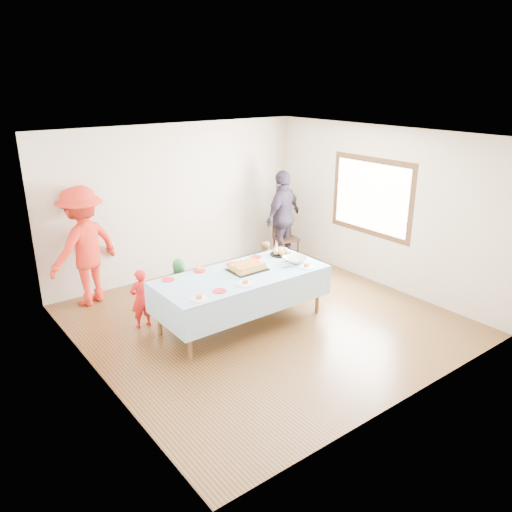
# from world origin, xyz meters

# --- Properties ---
(ground) EXTENTS (5.00, 5.00, 0.00)m
(ground) POSITION_xyz_m (0.00, 0.00, 0.00)
(ground) COLOR #4C2915
(ground) RESTS_ON ground
(room_walls) EXTENTS (5.04, 5.04, 2.72)m
(room_walls) POSITION_xyz_m (0.05, 0.00, 1.77)
(room_walls) COLOR beige
(room_walls) RESTS_ON ground
(party_table) EXTENTS (2.50, 1.10, 0.78)m
(party_table) POSITION_xyz_m (-0.31, 0.13, 0.72)
(party_table) COLOR brown
(party_table) RESTS_ON ground
(birthday_cake) EXTENTS (0.53, 0.41, 0.09)m
(birthday_cake) POSITION_xyz_m (-0.16, 0.19, 0.82)
(birthday_cake) COLOR black
(birthday_cake) RESTS_ON party_table
(rolls_tray) EXTENTS (0.34, 0.34, 0.10)m
(rolls_tray) POSITION_xyz_m (0.65, 0.41, 0.82)
(rolls_tray) COLOR black
(rolls_tray) RESTS_ON party_table
(punch_bowl) EXTENTS (0.35, 0.35, 0.09)m
(punch_bowl) POSITION_xyz_m (0.61, 0.02, 0.82)
(punch_bowl) COLOR silver
(punch_bowl) RESTS_ON party_table
(party_hat) EXTENTS (0.11, 0.11, 0.18)m
(party_hat) POSITION_xyz_m (0.69, 0.57, 0.87)
(party_hat) COLOR white
(party_hat) RESTS_ON party_table
(fork_pile) EXTENTS (0.24, 0.18, 0.07)m
(fork_pile) POSITION_xyz_m (0.37, -0.06, 0.81)
(fork_pile) COLOR white
(fork_pile) RESTS_ON party_table
(plate_red_far_a) EXTENTS (0.18, 0.18, 0.01)m
(plate_red_far_a) POSITION_xyz_m (-1.26, 0.55, 0.79)
(plate_red_far_a) COLOR red
(plate_red_far_a) RESTS_ON party_table
(plate_red_far_b) EXTENTS (0.18, 0.18, 0.01)m
(plate_red_far_b) POSITION_xyz_m (-0.74, 0.58, 0.79)
(plate_red_far_b) COLOR red
(plate_red_far_b) RESTS_ON party_table
(plate_red_far_c) EXTENTS (0.19, 0.19, 0.01)m
(plate_red_far_c) POSITION_xyz_m (-0.21, 0.50, 0.79)
(plate_red_far_c) COLOR red
(plate_red_far_c) RESTS_ON party_table
(plate_red_far_d) EXTENTS (0.16, 0.16, 0.01)m
(plate_red_far_d) POSITION_xyz_m (0.27, 0.55, 0.79)
(plate_red_far_d) COLOR red
(plate_red_far_d) RESTS_ON party_table
(plate_red_near) EXTENTS (0.18, 0.18, 0.01)m
(plate_red_near) POSITION_xyz_m (-0.91, -0.21, 0.79)
(plate_red_near) COLOR red
(plate_red_near) RESTS_ON party_table
(plate_white_left) EXTENTS (0.21, 0.21, 0.01)m
(plate_white_left) POSITION_xyz_m (-1.25, -0.26, 0.79)
(plate_white_left) COLOR white
(plate_white_left) RESTS_ON party_table
(plate_white_mid) EXTENTS (0.24, 0.24, 0.01)m
(plate_white_mid) POSITION_xyz_m (-0.49, -0.22, 0.79)
(plate_white_mid) COLOR white
(plate_white_mid) RESTS_ON party_table
(plate_white_right) EXTENTS (0.22, 0.22, 0.01)m
(plate_white_right) POSITION_xyz_m (0.60, -0.25, 0.79)
(plate_white_right) COLOR white
(plate_white_right) RESTS_ON party_table
(dining_chair) EXTENTS (0.48, 0.48, 0.93)m
(dining_chair) POSITION_xyz_m (1.99, 1.89, 0.52)
(dining_chair) COLOR black
(dining_chair) RESTS_ON ground
(toddler_left) EXTENTS (0.33, 0.22, 0.88)m
(toddler_left) POSITION_xyz_m (-1.53, 0.91, 0.44)
(toddler_left) COLOR red
(toddler_left) RESTS_ON ground
(toddler_mid) EXTENTS (0.45, 0.36, 0.80)m
(toddler_mid) POSITION_xyz_m (-0.76, 1.16, 0.40)
(toddler_mid) COLOR #297D3C
(toddler_mid) RESTS_ON ground
(toddler_right) EXTENTS (0.47, 0.41, 0.80)m
(toddler_right) POSITION_xyz_m (0.82, 1.04, 0.40)
(toddler_right) COLOR tan
(toddler_right) RESTS_ON ground
(adult_left) EXTENTS (1.39, 1.09, 1.89)m
(adult_left) POSITION_xyz_m (-1.84, 2.20, 0.95)
(adult_left) COLOR red
(adult_left) RESTS_ON ground
(adult_right) EXTENTS (1.13, 0.74, 1.79)m
(adult_right) POSITION_xyz_m (1.89, 1.82, 0.90)
(adult_right) COLOR #352C3D
(adult_right) RESTS_ON ground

